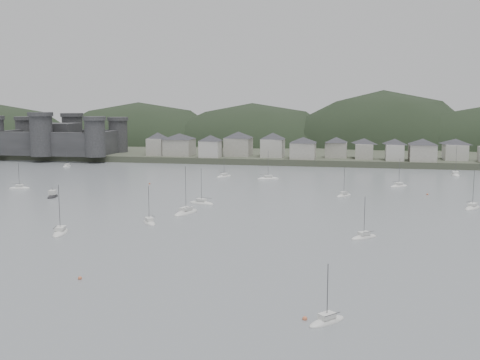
# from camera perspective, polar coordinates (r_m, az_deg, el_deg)

# --- Properties ---
(ground) EXTENTS (900.00, 900.00, 0.00)m
(ground) POSITION_cam_1_polar(r_m,az_deg,el_deg) (104.74, -8.37, -8.71)
(ground) COLOR slate
(ground) RESTS_ON ground
(far_shore_land) EXTENTS (900.00, 250.00, 3.00)m
(far_shore_land) POSITION_cam_1_polar(r_m,az_deg,el_deg) (391.86, 6.49, 3.60)
(far_shore_land) COLOR #383D2D
(far_shore_land) RESTS_ON ground
(forested_ridge) EXTENTS (851.55, 103.94, 102.57)m
(forested_ridge) POSITION_cam_1_polar(r_m,az_deg,el_deg) (367.21, 6.85, 1.32)
(forested_ridge) COLOR black
(forested_ridge) RESTS_ON ground
(castle) EXTENTS (66.00, 43.00, 20.00)m
(castle) POSITION_cam_1_polar(r_m,az_deg,el_deg) (315.30, -17.87, 4.00)
(castle) COLOR #2F2F31
(castle) RESTS_ON far_shore_land
(waterfront_town) EXTENTS (451.48, 28.46, 12.92)m
(waterfront_town) POSITION_cam_1_polar(r_m,az_deg,el_deg) (278.88, 14.84, 3.20)
(waterfront_town) COLOR gray
(waterfront_town) RESTS_ON far_shore_land
(moored_fleet) EXTENTS (251.41, 177.94, 13.77)m
(moored_fleet) POSITION_cam_1_polar(r_m,az_deg,el_deg) (165.31, -0.52, -2.48)
(moored_fleet) COLOR silver
(moored_fleet) RESTS_ON ground
(motor_launch_far) EXTENTS (4.11, 7.57, 3.73)m
(motor_launch_far) POSITION_cam_1_polar(r_m,az_deg,el_deg) (188.80, -18.33, -1.55)
(motor_launch_far) COLOR black
(motor_launch_far) RESTS_ON ground
(mooring_buoys) EXTENTS (151.81, 120.84, 0.70)m
(mooring_buoys) POSITION_cam_1_polar(r_m,az_deg,el_deg) (140.99, -7.75, -4.35)
(mooring_buoys) COLOR #C26540
(mooring_buoys) RESTS_ON ground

